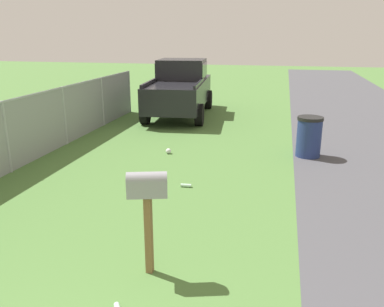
{
  "coord_description": "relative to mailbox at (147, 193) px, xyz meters",
  "views": [
    {
      "loc": [
        -0.79,
        -1.61,
        3.05
      ],
      "look_at": [
        5.12,
        -0.28,
        1.23
      ],
      "focal_mm": 37.47,
      "sensor_mm": 36.0,
      "label": 1
    }
  ],
  "objects": [
    {
      "name": "mailbox",
      "position": [
        0.0,
        0.0,
        0.0
      ],
      "size": [
        0.33,
        0.54,
        1.41
      ],
      "rotation": [
        0.0,
        0.0,
        0.28
      ],
      "color": "brown",
      "rests_on": "ground"
    },
    {
      "name": "fence_section",
      "position": [
        3.11,
        4.38,
        -0.24
      ],
      "size": [
        15.07,
        0.07,
        1.64
      ],
      "color": "#9EA3A8",
      "rests_on": "ground"
    },
    {
      "name": "litter_bottle_by_mailbox",
      "position": [
        3.09,
        0.25,
        -1.09
      ],
      "size": [
        0.08,
        0.22,
        0.07
      ],
      "primitive_type": "cylinder",
      "rotation": [
        0.0,
        1.57,
        4.76
      ],
      "color": "#B2D8BF",
      "rests_on": "ground"
    },
    {
      "name": "trash_bin",
      "position": [
        5.89,
        -2.31,
        -0.61
      ],
      "size": [
        0.65,
        0.65,
        1.04
      ],
      "color": "navy",
      "rests_on": "ground"
    },
    {
      "name": "pickup_truck",
      "position": [
        10.52,
        2.26,
        -0.03
      ],
      "size": [
        5.19,
        2.52,
        2.09
      ],
      "rotation": [
        0.0,
        0.0,
        0.09
      ],
      "color": "black",
      "rests_on": "ground"
    },
    {
      "name": "litter_bag_midfield_a",
      "position": [
        5.32,
        1.26,
        -1.06
      ],
      "size": [
        0.14,
        0.14,
        0.14
      ],
      "primitive_type": "sphere",
      "color": "silver",
      "rests_on": "ground"
    }
  ]
}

